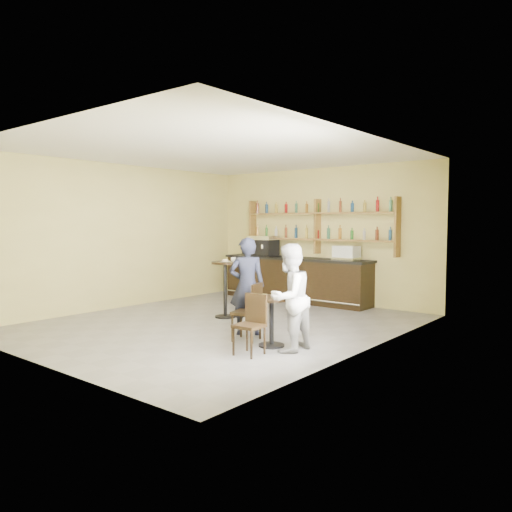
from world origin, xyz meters
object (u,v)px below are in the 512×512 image
Objects in this scene: cafe_table at (272,322)px; chair_west at (246,312)px; chair_south at (249,325)px; pedestal_table at (225,290)px; bar_counter at (296,279)px; pastry_case at (347,253)px; patron_second at (289,298)px; espresso_machine at (263,246)px; man_main at (247,286)px.

chair_west is (-0.55, 0.05, 0.09)m from cafe_table.
chair_south reaches higher than cafe_table.
pedestal_table is at bearing 149.23° from cafe_table.
pedestal_table is at bearing -87.97° from bar_counter.
pastry_case reaches higher than chair_south.
cafe_table is (0.85, -3.89, -0.84)m from pastry_case.
chair_south is (0.05, -0.60, 0.05)m from cafe_table.
bar_counter is 5.04m from chair_south.
chair_south is 0.73m from patron_second.
pastry_case is 4.15m from patron_second.
patron_second is (3.60, -3.94, -0.51)m from espresso_machine.
espresso_machine reaches higher than pedestal_table.
cafe_table is (3.23, -3.89, -0.93)m from espresso_machine.
patron_second is at bearing -70.73° from pastry_case.
espresso_machine is 0.75× the size of chair_west.
chair_west is at bearing 129.78° from chair_south.
chair_west is 0.89m from chair_south.
chair_west is 0.58× the size of patron_second.
man_main reaches higher than bar_counter.
cafe_table is 0.56m from patron_second.
pastry_case is 0.70× the size of cafe_table.
pedestal_table is at bearing -72.55° from man_main.
bar_counter is 4.19× the size of chair_west.
man_main reaches higher than chair_west.
patron_second reaches higher than chair_south.
pedestal_table is 2.49m from cafe_table.
pedestal_table is (-1.29, -2.62, -0.66)m from pastry_case.
pastry_case is at bearing 102.29° from cafe_table.
chair_south is at bearing 25.52° from chair_west.
pedestal_table is 2.88m from chair_south.
patron_second reaches higher than cafe_table.
cafe_table is 0.48× the size of patron_second.
bar_counter is 1.27m from espresso_machine.
bar_counter is at bearing 92.03° from pedestal_table.
bar_counter is 3.79m from man_main.
pedestal_table is 0.70× the size of patron_second.
chair_south is (0.87, -0.99, -0.39)m from man_main.
cafe_table is at bearing -30.77° from pedestal_table.
man_main is 1.04× the size of patron_second.
bar_counter is 7.30× the size of pastry_case.
man_main is (0.03, -3.50, -0.39)m from pastry_case.
man_main is 0.57m from chair_west.
patron_second is at bearing -8.01° from cafe_table.
espresso_machine is 0.63× the size of pedestal_table.
patron_second is (1.22, -3.94, -0.42)m from pastry_case.
pastry_case reaches higher than cafe_table.
cafe_table is 0.88× the size of chair_south.
espresso_machine is at bearing -162.31° from chair_west.
espresso_machine is 5.63m from chair_south.
patron_second reaches higher than espresso_machine.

